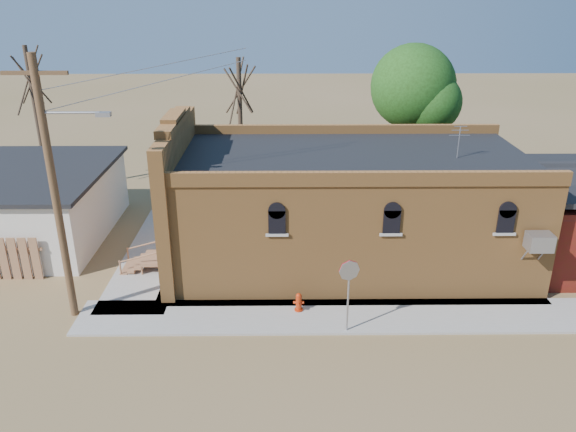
{
  "coord_description": "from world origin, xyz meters",
  "views": [
    {
      "loc": [
        -0.79,
        -15.98,
        10.81
      ],
      "look_at": [
        -0.59,
        4.46,
        2.4
      ],
      "focal_mm": 35.0,
      "sensor_mm": 36.0,
      "label": 1
    }
  ],
  "objects_px": {
    "brick_bar": "(342,208)",
    "trash_barrel": "(170,263)",
    "utility_pole": "(55,187)",
    "fire_hydrant": "(299,302)",
    "stop_sign": "(349,277)"
  },
  "relations": [
    {
      "from": "utility_pole",
      "to": "brick_bar",
      "type": "bearing_deg",
      "value": 23.69
    },
    {
      "from": "brick_bar",
      "to": "trash_barrel",
      "type": "bearing_deg",
      "value": -169.75
    },
    {
      "from": "utility_pole",
      "to": "trash_barrel",
      "type": "height_order",
      "value": "utility_pole"
    },
    {
      "from": "utility_pole",
      "to": "stop_sign",
      "type": "xyz_separation_m",
      "value": [
        9.49,
        -1.2,
        -2.69
      ]
    },
    {
      "from": "stop_sign",
      "to": "trash_barrel",
      "type": "xyz_separation_m",
      "value": [
        -6.69,
        4.23,
        -1.61
      ]
    },
    {
      "from": "utility_pole",
      "to": "fire_hydrant",
      "type": "relative_size",
      "value": 13.06
    },
    {
      "from": "trash_barrel",
      "to": "brick_bar",
      "type": "bearing_deg",
      "value": 10.25
    },
    {
      "from": "utility_pole",
      "to": "trash_barrel",
      "type": "bearing_deg",
      "value": 47.3
    },
    {
      "from": "brick_bar",
      "to": "trash_barrel",
      "type": "relative_size",
      "value": 20.84
    },
    {
      "from": "utility_pole",
      "to": "fire_hydrant",
      "type": "distance_m",
      "value": 9.02
    },
    {
      "from": "fire_hydrant",
      "to": "trash_barrel",
      "type": "height_order",
      "value": "trash_barrel"
    },
    {
      "from": "brick_bar",
      "to": "stop_sign",
      "type": "distance_m",
      "value": 5.51
    },
    {
      "from": "brick_bar",
      "to": "trash_barrel",
      "type": "height_order",
      "value": "brick_bar"
    },
    {
      "from": "stop_sign",
      "to": "trash_barrel",
      "type": "height_order",
      "value": "stop_sign"
    },
    {
      "from": "utility_pole",
      "to": "fire_hydrant",
      "type": "xyz_separation_m",
      "value": [
        7.9,
        0.05,
        -4.35
      ]
    }
  ]
}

